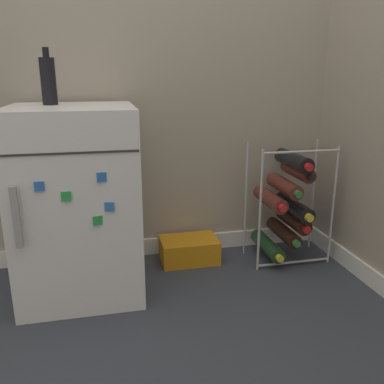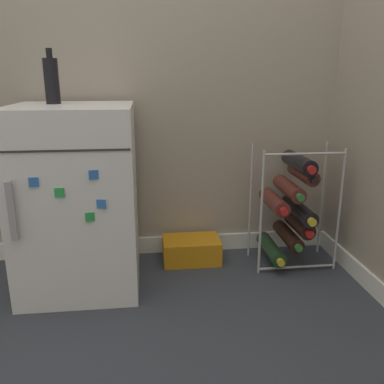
{
  "view_description": "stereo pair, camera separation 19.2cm",
  "coord_description": "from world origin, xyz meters",
  "views": [
    {
      "loc": [
        -0.27,
        -1.48,
        0.95
      ],
      "look_at": [
        0.13,
        0.32,
        0.41
      ],
      "focal_mm": 38.0,
      "sensor_mm": 36.0,
      "label": 1
    },
    {
      "loc": [
        -0.08,
        -1.52,
        0.95
      ],
      "look_at": [
        0.13,
        0.32,
        0.41
      ],
      "focal_mm": 38.0,
      "sensor_mm": 36.0,
      "label": 2
    }
  ],
  "objects": [
    {
      "name": "ground_plane",
      "position": [
        0.0,
        0.0,
        0.0
      ],
      "size": [
        14.0,
        14.0,
        0.0
      ],
      "primitive_type": "plane",
      "color": "#333842"
    },
    {
      "name": "wall_back",
      "position": [
        0.0,
        0.6,
        1.24
      ],
      "size": [
        6.83,
        0.07,
        2.5
      ],
      "color": "#9E9384",
      "rests_on": "ground_plane"
    },
    {
      "name": "mini_fridge",
      "position": [
        -0.39,
        0.28,
        0.41
      ],
      "size": [
        0.51,
        0.55,
        0.83
      ],
      "color": "white",
      "rests_on": "ground_plane"
    },
    {
      "name": "wine_rack",
      "position": [
        0.64,
        0.36,
        0.31
      ],
      "size": [
        0.4,
        0.33,
        0.62
      ],
      "color": "#B2B2B7",
      "rests_on": "ground_plane"
    },
    {
      "name": "soda_box",
      "position": [
        0.14,
        0.44,
        0.06
      ],
      "size": [
        0.3,
        0.2,
        0.12
      ],
      "color": "orange",
      "rests_on": "ground_plane"
    },
    {
      "name": "fridge_top_bottle",
      "position": [
        -0.48,
        0.35,
        0.93
      ],
      "size": [
        0.06,
        0.06,
        0.23
      ],
      "color": "black",
      "rests_on": "mini_fridge"
    }
  ]
}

